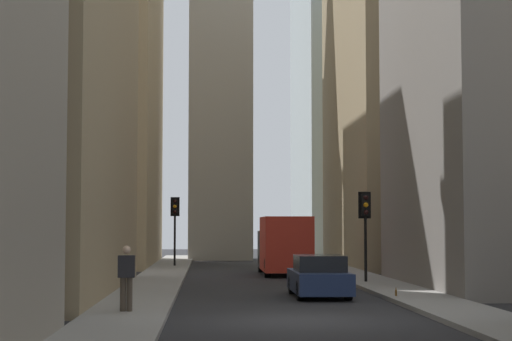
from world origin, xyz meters
name	(u,v)px	position (x,y,z in m)	size (l,w,h in m)	color
ground_plane	(300,320)	(0.00, 0.00, 0.00)	(135.00, 135.00, 0.00)	#262628
sidewalk_right	(123,318)	(0.00, 4.50, 0.07)	(90.00, 2.20, 0.14)	gray
sidewalk_left	(473,316)	(0.00, -4.50, 0.07)	(90.00, 2.20, 0.14)	gray
building_left_far	(423,90)	(28.79, -10.60, 10.60)	(16.51, 10.00, 21.21)	#9E8966
building_right_far	(76,55)	(31.23, 10.59, 13.02)	(15.35, 10.50, 26.01)	#9E8966
church_spire	(221,24)	(39.80, 1.48, 17.18)	(4.97, 4.97, 32.84)	#B7B2A5
delivery_truck	(284,245)	(20.34, -1.40, 1.46)	(6.46, 2.25, 2.84)	red
sedan_navy	(319,277)	(6.97, -1.40, 0.66)	(4.30, 1.78, 1.42)	navy
traffic_light_midblock	(365,215)	(12.85, -4.09, 2.83)	(0.43, 0.52, 3.67)	black
traffic_light_far_junction	(175,215)	(27.55, 4.26, 3.03)	(0.43, 0.52, 3.93)	black
pedestrian	(126,275)	(1.03, 4.52, 1.09)	(0.26, 0.44, 1.74)	#473D33
discarded_bottle	(396,293)	(5.59, -3.72, 0.25)	(0.07, 0.07, 0.27)	brown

